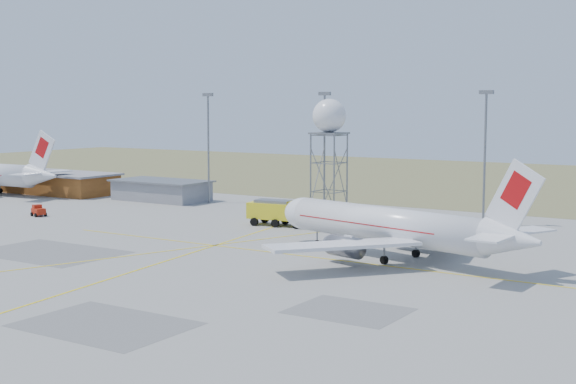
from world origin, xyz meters
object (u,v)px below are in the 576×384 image
Objects in this scene: baggage_tug at (38,212)px; fire_truck at (282,213)px; radar_tower at (329,152)px; airliner_main at (391,226)px.

fire_truck is at bearing 34.52° from baggage_tug.
radar_tower is 1.86× the size of fire_truck.
baggage_tug is at bearing -168.77° from fire_truck.
radar_tower reaches higher than fire_truck.
baggage_tug is at bearing 11.99° from airliner_main.
radar_tower is at bearing 44.62° from baggage_tug.
airliner_main is 13.36× the size of baggage_tug.
airliner_main is 34.24m from radar_tower.
fire_truck is at bearing -105.16° from radar_tower.
radar_tower is 6.92× the size of baggage_tug.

